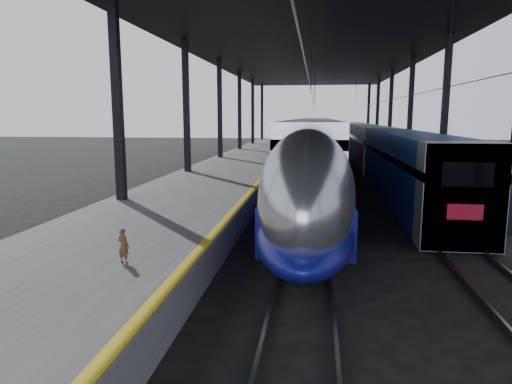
# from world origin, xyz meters

# --- Properties ---
(ground) EXTENTS (160.00, 160.00, 0.00)m
(ground) POSITION_xyz_m (0.00, 0.00, 0.00)
(ground) COLOR black
(ground) RESTS_ON ground
(platform) EXTENTS (6.00, 80.00, 1.00)m
(platform) POSITION_xyz_m (-3.50, 20.00, 0.50)
(platform) COLOR #4C4C4F
(platform) RESTS_ON ground
(yellow_strip) EXTENTS (0.30, 80.00, 0.01)m
(yellow_strip) POSITION_xyz_m (-0.70, 20.00, 1.00)
(yellow_strip) COLOR gold
(yellow_strip) RESTS_ON platform
(rails) EXTENTS (6.52, 80.00, 0.16)m
(rails) POSITION_xyz_m (4.50, 20.00, 0.08)
(rails) COLOR slate
(rails) RESTS_ON ground
(canopy) EXTENTS (18.00, 75.00, 9.47)m
(canopy) POSITION_xyz_m (1.90, 20.00, 9.12)
(canopy) COLOR black
(canopy) RESTS_ON ground
(tgv_train) EXTENTS (2.95, 65.20, 4.22)m
(tgv_train) POSITION_xyz_m (2.00, 28.32, 1.98)
(tgv_train) COLOR #A9ABB0
(tgv_train) RESTS_ON ground
(second_train) EXTENTS (2.63, 56.05, 3.62)m
(second_train) POSITION_xyz_m (7.00, 29.30, 1.84)
(second_train) COLOR navy
(second_train) RESTS_ON ground
(child) EXTENTS (0.36, 0.29, 0.84)m
(child) POSITION_xyz_m (-2.21, -3.07, 1.42)
(child) COLOR #4E321A
(child) RESTS_ON platform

